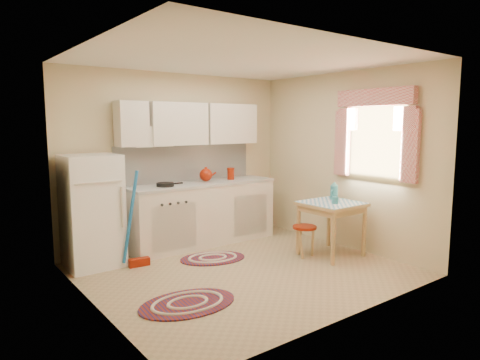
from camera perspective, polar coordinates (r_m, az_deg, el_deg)
name	(u,v)px	position (r m, az deg, el deg)	size (l,w,h in m)	color
room_shell	(242,138)	(5.32, 0.29, 5.61)	(3.64, 3.60, 2.52)	tan
fridge	(92,211)	(5.60, -19.13, -3.95)	(0.65, 0.60, 1.40)	white
broom	(138,219)	(5.45, -13.47, -5.11)	(0.28, 0.12, 1.20)	#1D6BB6
base_cabinets	(203,214)	(6.38, -5.02, -4.58)	(2.25, 0.60, 0.88)	silver
countertop	(202,184)	(6.30, -5.07, -0.48)	(2.27, 0.62, 0.04)	#B1ADA8
frying_pan	(165,185)	(5.94, -9.94, -0.61)	(0.24, 0.24, 0.05)	black
red_kettle	(206,175)	(6.31, -4.57, 0.69)	(0.21, 0.19, 0.21)	maroon
red_canister	(231,174)	(6.57, -1.24, 0.76)	(0.10, 0.10, 0.16)	maroon
table	(331,229)	(5.95, 12.03, -6.39)	(0.72, 0.72, 0.72)	tan
stool	(304,241)	(5.85, 8.58, -8.07)	(0.32, 0.32, 0.42)	maroon
coffee_pot	(334,191)	(6.07, 12.44, -1.41)	(0.13, 0.11, 0.26)	teal
mug	(335,200)	(5.77, 12.57, -2.68)	(0.08, 0.08, 0.10)	teal
rug_center	(213,258)	(5.75, -3.67, -10.38)	(0.87, 0.58, 0.02)	maroon
rug_left	(188,304)	(4.43, -6.98, -16.03)	(0.99, 0.66, 0.02)	maroon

